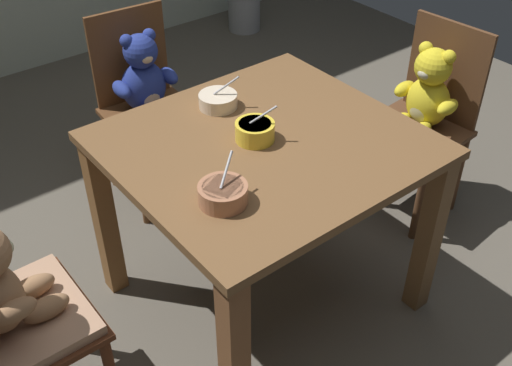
# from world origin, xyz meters

# --- Properties ---
(ground_plane) EXTENTS (5.20, 5.20, 0.04)m
(ground_plane) POSITION_xyz_m (0.00, 0.00, -0.02)
(ground_plane) COLOR #5C554A
(dining_table) EXTENTS (1.00, 0.93, 0.75)m
(dining_table) POSITION_xyz_m (0.00, 0.00, 0.61)
(dining_table) COLOR brown
(dining_table) RESTS_ON ground_plane
(teddy_chair_near_right) EXTENTS (0.40, 0.43, 0.87)m
(teddy_chair_near_right) POSITION_xyz_m (0.93, 0.04, 0.54)
(teddy_chair_near_right) COLOR brown
(teddy_chair_near_right) RESTS_ON ground_plane
(teddy_chair_near_left) EXTENTS (0.37, 0.42, 0.87)m
(teddy_chair_near_left) POSITION_xyz_m (-0.92, 0.05, 0.54)
(teddy_chair_near_left) COLOR #532916
(teddy_chair_near_left) RESTS_ON ground_plane
(teddy_chair_far_center) EXTENTS (0.42, 0.44, 0.87)m
(teddy_chair_far_center) POSITION_xyz_m (0.04, 0.90, 0.54)
(teddy_chair_far_center) COLOR brown
(teddy_chair_far_center) RESTS_ON ground_plane
(porridge_bowl_yellow_center) EXTENTS (0.13, 0.13, 0.13)m
(porridge_bowl_yellow_center) POSITION_xyz_m (-0.02, 0.03, 0.78)
(porridge_bowl_yellow_center) COLOR yellow
(porridge_bowl_yellow_center) RESTS_ON dining_table
(porridge_bowl_terracotta_near_left) EXTENTS (0.15, 0.15, 0.13)m
(porridge_bowl_terracotta_near_left) POSITION_xyz_m (-0.30, -0.18, 0.78)
(porridge_bowl_terracotta_near_left) COLOR #B17352
(porridge_bowl_terracotta_near_left) RESTS_ON dining_table
(porridge_bowl_cream_far_center) EXTENTS (0.14, 0.14, 0.12)m
(porridge_bowl_cream_far_center) POSITION_xyz_m (0.01, 0.28, 0.77)
(porridge_bowl_cream_far_center) COLOR beige
(porridge_bowl_cream_far_center) RESTS_ON dining_table
(metal_pail) EXTENTS (0.23, 0.23, 0.29)m
(metal_pail) POSITION_xyz_m (1.55, 2.15, 0.15)
(metal_pail) COLOR #93969B
(metal_pail) RESTS_ON ground_plane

